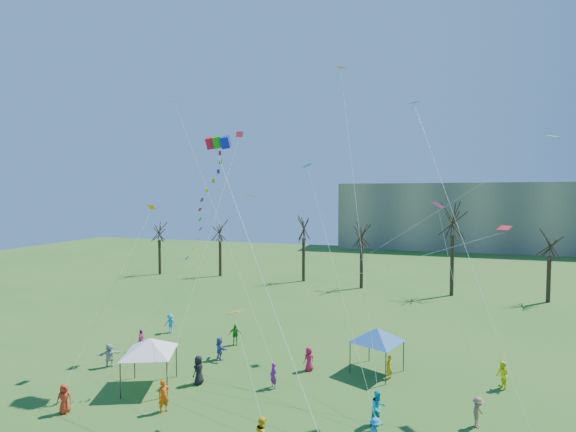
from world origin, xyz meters
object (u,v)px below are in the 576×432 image
(canopy_tent_white, at_px, (150,346))
(canopy_tent_blue, at_px, (377,335))
(distant_building, at_px, (474,217))
(big_box_kite, at_px, (208,207))

(canopy_tent_white, bearing_deg, canopy_tent_blue, 24.90)
(distant_building, xyz_separation_m, canopy_tent_white, (-30.28, -77.93, -4.82))
(distant_building, height_order, canopy_tent_blue, distant_building)
(distant_building, relative_size, big_box_kite, 3.08)
(canopy_tent_blue, bearing_deg, big_box_kite, -160.32)
(canopy_tent_white, bearing_deg, big_box_kite, 40.62)
(canopy_tent_white, height_order, canopy_tent_blue, canopy_tent_white)
(distant_building, distance_m, canopy_tent_blue, 73.63)
(big_box_kite, distance_m, canopy_tent_white, 9.53)
(big_box_kite, relative_size, canopy_tent_blue, 5.17)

